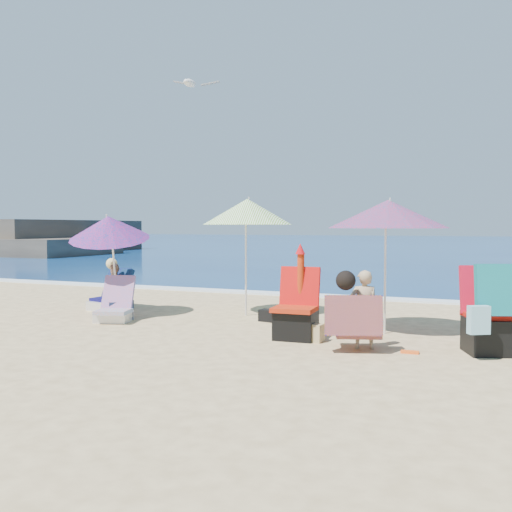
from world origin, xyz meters
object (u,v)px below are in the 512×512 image
at_px(furled_umbrella, 301,285).
at_px(chair_navy, 110,299).
at_px(umbrella_striped, 247,212).
at_px(person_center, 358,312).
at_px(chair_rainbow, 115,309).
at_px(camp_chair_right, 491,321).
at_px(umbrella_turquoise, 388,214).
at_px(seagull, 190,83).
at_px(umbrella_blue, 109,228).
at_px(person_left, 115,286).
at_px(camp_chair_left, 296,317).

height_order(furled_umbrella, chair_navy, furled_umbrella).
relative_size(umbrella_striped, person_center, 2.04).
bearing_deg(chair_rainbow, camp_chair_right, -2.01).
relative_size(umbrella_turquoise, seagull, 2.33).
distance_m(umbrella_turquoise, umbrella_blue, 4.68).
distance_m(umbrella_striped, person_left, 2.92).
relative_size(chair_rainbow, person_center, 0.81).
height_order(umbrella_turquoise, chair_navy, umbrella_turquoise).
height_order(umbrella_blue, chair_rainbow, umbrella_blue).
bearing_deg(person_center, furled_umbrella, 147.87).
relative_size(chair_navy, person_center, 0.75).
bearing_deg(seagull, person_center, -35.22).
bearing_deg(person_left, umbrella_striped, 7.19).
xyz_separation_m(chair_rainbow, seagull, (0.23, 2.14, 4.11)).
xyz_separation_m(umbrella_turquoise, camp_chair_right, (1.40, -0.84, -1.32)).
xyz_separation_m(camp_chair_right, seagull, (-5.46, 2.34, 3.90)).
bearing_deg(furled_umbrella, chair_rainbow, 179.49).
bearing_deg(person_left, furled_umbrella, -15.80).
bearing_deg(camp_chair_right, person_left, 168.63).
xyz_separation_m(person_center, seagull, (-3.93, 2.77, 3.81)).
bearing_deg(chair_navy, seagull, 42.56).
bearing_deg(seagull, furled_umbrella, -36.17).
bearing_deg(umbrella_blue, camp_chair_right, -5.53).
relative_size(umbrella_turquoise, furled_umbrella, 1.52).
distance_m(umbrella_turquoise, seagull, 5.03).
xyz_separation_m(furled_umbrella, seagull, (-2.97, 2.17, 3.58)).
height_order(umbrella_striped, camp_chair_right, umbrella_striped).
bearing_deg(umbrella_blue, chair_navy, 127.78).
distance_m(chair_rainbow, seagull, 4.64).
distance_m(camp_chair_right, person_center, 1.59).
distance_m(chair_rainbow, person_left, 1.41).
relative_size(chair_rainbow, camp_chair_left, 0.83).
height_order(camp_chair_left, person_left, camp_chair_left).
xyz_separation_m(chair_navy, camp_chair_right, (6.61, -1.28, 0.20)).
height_order(umbrella_blue, chair_navy, umbrella_blue).
bearing_deg(umbrella_turquoise, chair_rainbow, -171.55).
xyz_separation_m(chair_navy, person_left, (0.10, 0.03, 0.23)).
distance_m(umbrella_turquoise, person_center, 1.77).
distance_m(furled_umbrella, camp_chair_left, 0.47).
distance_m(furled_umbrella, person_left, 4.19).
bearing_deg(umbrella_blue, chair_rainbow, -44.92).
xyz_separation_m(umbrella_blue, chair_navy, (-0.54, 0.69, -1.33)).
xyz_separation_m(umbrella_striped, camp_chair_left, (1.46, -1.65, -1.51)).
bearing_deg(furled_umbrella, chair_navy, 164.94).
bearing_deg(umbrella_turquoise, umbrella_striped, 162.63).
bearing_deg(umbrella_striped, furled_umbrella, -45.01).
distance_m(umbrella_turquoise, camp_chair_left, 1.99).
xyz_separation_m(umbrella_striped, chair_rainbow, (-1.74, -1.43, -1.61)).
xyz_separation_m(umbrella_striped, chair_navy, (-2.66, -0.35, -1.60)).
distance_m(umbrella_striped, camp_chair_left, 2.67).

